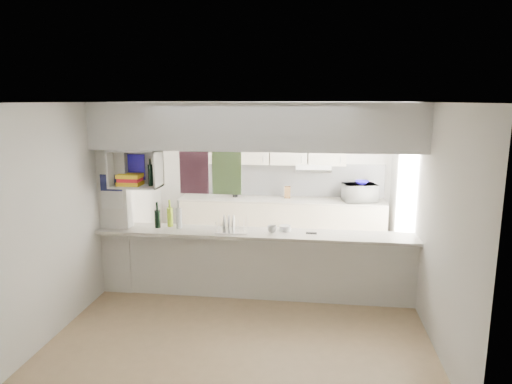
% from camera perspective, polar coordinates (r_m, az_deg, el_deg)
% --- Properties ---
extents(floor, '(4.80, 4.80, 0.00)m').
position_cam_1_polar(floor, '(6.35, -0.24, -13.00)').
color(floor, '#9F825C').
rests_on(floor, ground).
extents(ceiling, '(4.80, 4.80, 0.00)m').
position_cam_1_polar(ceiling, '(5.78, -0.26, 11.18)').
color(ceiling, white).
rests_on(ceiling, wall_back).
extents(wall_back, '(4.20, 0.00, 4.20)m').
position_cam_1_polar(wall_back, '(8.27, 1.99, 2.18)').
color(wall_back, silver).
rests_on(wall_back, floor).
extents(wall_left, '(0.00, 4.80, 4.80)m').
position_cam_1_polar(wall_left, '(6.55, -18.78, -0.87)').
color(wall_left, silver).
rests_on(wall_left, floor).
extents(wall_right, '(0.00, 4.80, 4.80)m').
position_cam_1_polar(wall_right, '(6.03, 19.96, -1.97)').
color(wall_right, silver).
rests_on(wall_right, floor).
extents(servery_partition, '(4.20, 0.50, 2.60)m').
position_cam_1_polar(servery_partition, '(5.89, -1.92, 1.98)').
color(servery_partition, silver).
rests_on(servery_partition, floor).
extents(cubby_shelf, '(0.65, 0.35, 0.50)m').
position_cam_1_polar(cubby_shelf, '(6.20, -14.85, 2.56)').
color(cubby_shelf, white).
rests_on(cubby_shelf, bulkhead).
extents(kitchen_run, '(3.60, 0.63, 2.24)m').
position_cam_1_polar(kitchen_run, '(8.09, 2.91, -1.45)').
color(kitchen_run, beige).
rests_on(kitchen_run, floor).
extents(microwave, '(0.61, 0.48, 0.30)m').
position_cam_1_polar(microwave, '(8.00, 12.84, -0.08)').
color(microwave, white).
rests_on(microwave, bench_top).
extents(bowl, '(0.24, 0.24, 0.06)m').
position_cam_1_polar(bowl, '(7.96, 13.10, 1.17)').
color(bowl, '#180D98').
rests_on(bowl, microwave).
extents(dish_rack, '(0.45, 0.35, 0.23)m').
position_cam_1_polar(dish_rack, '(6.05, -3.05, -4.09)').
color(dish_rack, silver).
rests_on(dish_rack, breakfast_bar).
extents(cup, '(0.16, 0.16, 0.10)m').
position_cam_1_polar(cup, '(5.93, 2.04, -4.64)').
color(cup, white).
rests_on(cup, dish_rack).
extents(wine_bottles, '(0.38, 0.16, 0.39)m').
position_cam_1_polar(wine_bottles, '(6.31, -10.80, -3.12)').
color(wine_bottles, black).
rests_on(wine_bottles, breakfast_bar).
extents(plastic_tubs, '(0.50, 0.18, 0.08)m').
position_cam_1_polar(plastic_tubs, '(6.07, 3.81, -4.57)').
color(plastic_tubs, silver).
rests_on(plastic_tubs, breakfast_bar).
extents(utensil_jar, '(0.09, 0.09, 0.13)m').
position_cam_1_polar(utensil_jar, '(8.17, -2.61, -0.19)').
color(utensil_jar, black).
rests_on(utensil_jar, bench_top).
extents(knife_block, '(0.11, 0.09, 0.21)m').
position_cam_1_polar(knife_block, '(8.08, 3.95, -0.04)').
color(knife_block, brown).
rests_on(knife_block, bench_top).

